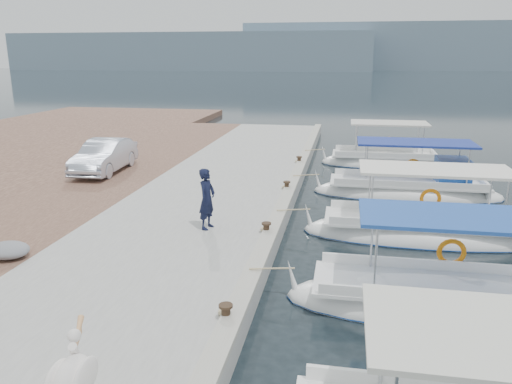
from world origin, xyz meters
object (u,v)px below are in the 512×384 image
fishing_caique_c (423,234)px  pelican (73,375)px  fisherman (207,199)px  parked_car (104,156)px  fishing_caique_b (442,305)px  fishing_caique_d (409,192)px  fishing_caique_e (383,163)px

fishing_caique_c → pelican: (-6.22, -9.67, 0.94)m
fisherman → parked_car: 9.17m
pelican → fisherman: size_ratio=0.77×
fisherman → fishing_caique_b: bearing=-102.9°
fishing_caique_d → pelican: size_ratio=5.34×
fishing_caique_e → fishing_caique_b: bearing=-88.9°
fishing_caique_b → pelican: (-6.00, -4.99, 0.94)m
fishing_caique_e → fishing_caique_c: bearing=-87.3°
fisherman → pelican: bearing=-165.5°
fishing_caique_e → parked_car: size_ratio=1.48×
fishing_caique_c → parked_car: 13.86m
pelican → parked_car: bearing=115.0°
pelican → fishing_caique_d: bearing=66.5°
fishing_caique_b → fishing_caique_c: (0.22, 4.67, -0.00)m
fishing_caique_d → parked_car: 13.13m
parked_car → pelican: bearing=-68.0°
fishing_caique_d → fisherman: size_ratio=4.11×
fishing_caique_b → fishing_caique_e: 15.48m
fishing_caique_d → fisherman: 9.40m
fishing_caique_c → parked_car: (-12.96, 4.80, 1.09)m
fishing_caique_b → fishing_caique_c: 4.68m
fishing_caique_c → fishing_caique_e: bearing=92.7°
fishing_caique_d → parked_car: (-13.09, -0.12, 1.03)m
fishing_caique_b → fishing_caique_e: (-0.30, 15.47, 0.00)m
pelican → fisherman: 8.01m
fisherman → parked_car: size_ratio=0.42×
fishing_caique_e → fishing_caique_d: bearing=-83.7°
fishing_caique_e → parked_car: fishing_caique_e is taller
fishing_caique_c → fisherman: 6.79m
fishing_caique_b → fisherman: 7.05m
fishing_caique_c → parked_car: size_ratio=1.72×
fishing_caique_b → fishing_caique_c: size_ratio=0.94×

